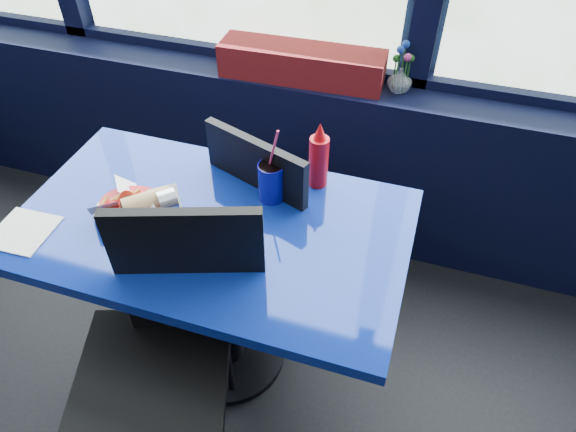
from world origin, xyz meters
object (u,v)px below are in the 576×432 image
object	(u,v)px
chair_near_front	(169,338)
planter_box	(302,63)
ketchup_bottle	(319,158)
food_basket	(138,208)
flower_vase	(400,77)
chair_near_back	(259,208)
soda_cup	(271,181)
near_table	(216,262)

from	to	relation	value
chair_near_front	planter_box	size ratio (longest dim) A/B	1.46
chair_near_front	ketchup_bottle	bearing A→B (deg)	45.68
planter_box	food_basket	bearing A→B (deg)	-108.19
chair_near_front	flower_vase	distance (m)	1.29
chair_near_back	flower_vase	size ratio (longest dim) A/B	4.56
chair_near_front	soda_cup	world-z (taller)	soda_cup
near_table	food_basket	distance (m)	0.31
near_table	soda_cup	size ratio (longest dim) A/B	4.30
soda_cup	chair_near_front	bearing A→B (deg)	-108.62
near_table	ketchup_bottle	distance (m)	0.48
ketchup_bottle	chair_near_back	bearing A→B (deg)	169.18
chair_near_back	food_basket	size ratio (longest dim) A/B	3.17
chair_near_front	flower_vase	size ratio (longest dim) A/B	4.78
planter_box	ketchup_bottle	bearing A→B (deg)	-70.13
near_table	food_basket	world-z (taller)	food_basket
planter_box	food_basket	world-z (taller)	planter_box
near_table	chair_near_front	size ratio (longest dim) A/B	1.24
near_table	flower_vase	world-z (taller)	flower_vase
near_table	ketchup_bottle	world-z (taller)	ketchup_bottle
flower_vase	food_basket	xyz separation A→B (m)	(-0.65, -0.90, -0.08)
flower_vase	food_basket	distance (m)	1.11
near_table	chair_near_front	distance (m)	0.30
chair_near_front	ketchup_bottle	world-z (taller)	ketchup_bottle
chair_near_front	ketchup_bottle	xyz separation A→B (m)	(0.28, 0.58, 0.30)
flower_vase	ketchup_bottle	size ratio (longest dim) A/B	0.86
food_basket	soda_cup	bearing A→B (deg)	10.77
flower_vase	food_basket	size ratio (longest dim) A/B	0.70
flower_vase	near_table	bearing A→B (deg)	-116.38
near_table	planter_box	world-z (taller)	planter_box
chair_near_front	soda_cup	bearing A→B (deg)	52.60
near_table	food_basket	bearing A→B (deg)	-170.64
near_table	chair_near_front	bearing A→B (deg)	-93.46
chair_near_back	food_basket	distance (m)	0.51
chair_near_back	planter_box	size ratio (longest dim) A/B	1.39
planter_box	soda_cup	size ratio (longest dim) A/B	2.38
food_basket	near_table	bearing A→B (deg)	-9.09
planter_box	chair_near_front	bearing A→B (deg)	-94.56
chair_near_back	food_basket	bearing A→B (deg)	74.80
chair_near_back	food_basket	world-z (taller)	chair_near_back
planter_box	soda_cup	world-z (taller)	soda_cup
flower_vase	soda_cup	distance (m)	0.76
near_table	planter_box	bearing A→B (deg)	87.64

